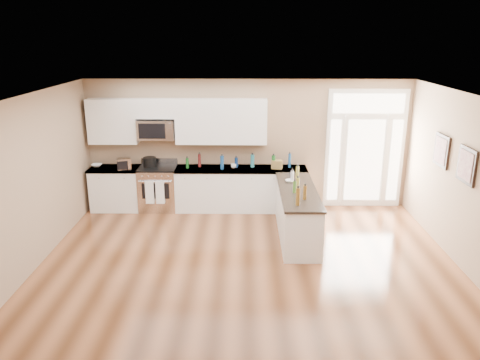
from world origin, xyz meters
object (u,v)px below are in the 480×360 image
(kitchen_range, at_px, (158,188))
(stockpot, at_px, (150,162))
(toaster_oven, at_px, (124,164))
(peninsula_cabinet, at_px, (297,215))

(kitchen_range, distance_m, stockpot, 0.61)
(toaster_oven, bearing_deg, kitchen_range, -4.61)
(stockpot, bearing_deg, kitchen_range, -24.10)
(peninsula_cabinet, bearing_deg, stockpot, 153.45)
(kitchen_range, height_order, stockpot, stockpot)
(peninsula_cabinet, bearing_deg, toaster_oven, 159.78)
(stockpot, bearing_deg, peninsula_cabinet, -26.55)
(peninsula_cabinet, height_order, stockpot, stockpot)
(peninsula_cabinet, xyz_separation_m, kitchen_range, (-2.88, 1.45, 0.04))
(peninsula_cabinet, relative_size, stockpot, 8.20)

